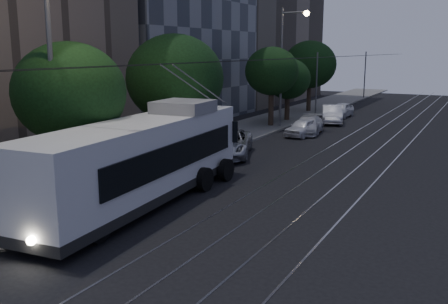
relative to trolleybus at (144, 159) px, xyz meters
name	(u,v)px	position (x,y,z in m)	size (l,w,h in m)	color
ground	(203,216)	(3.00, -0.39, -1.82)	(120.00, 120.00, 0.00)	black
sidewalk	(249,128)	(-4.50, 19.61, -1.75)	(5.00, 90.00, 0.15)	gray
tram_rails	(378,140)	(5.50, 19.61, -1.82)	(4.52, 90.00, 0.02)	#9A9AA2
overhead_wires	(280,87)	(-1.97, 19.61, 1.65)	(2.23, 90.00, 6.00)	black
trolleybus	(144,159)	(0.00, 0.00, 0.00)	(3.80, 13.31, 5.63)	silver
pickup_silver	(228,143)	(-1.30, 9.85, -1.05)	(2.56, 5.56, 1.55)	#B2B4BA
car_white_a	(303,127)	(0.30, 18.61, -1.19)	(1.50, 3.73, 1.27)	white
car_white_b	(308,125)	(0.30, 19.79, -1.16)	(1.86, 4.56, 1.32)	#B9B8BD
car_white_c	(332,114)	(0.30, 26.10, -1.06)	(1.61, 4.63, 1.53)	silver
car_white_d	(341,110)	(-0.04, 30.37, -1.14)	(1.61, 4.00, 1.36)	silver
tree_1	(70,93)	(-3.50, -0.39, 2.59)	(4.77, 4.77, 6.57)	#30211A
tree_2	(175,79)	(-3.50, 7.61, 2.80)	(5.49, 5.49, 7.11)	#30211A
tree_3	(272,71)	(-3.50, 21.61, 2.69)	(4.31, 4.31, 6.48)	#30211A
tree_4	(288,79)	(-3.50, 25.26, 1.90)	(3.94, 3.94, 5.52)	#30211A
tree_5	(310,65)	(-4.00, 32.59, 2.95)	(5.23, 5.23, 7.14)	#30211A
streetlamp_near	(57,38)	(-2.37, -1.96, 4.81)	(2.65, 0.44, 11.11)	#5E5E61
streetlamp_far	(286,56)	(-2.30, 21.61, 3.88)	(2.30, 0.44, 9.41)	#5E5E61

